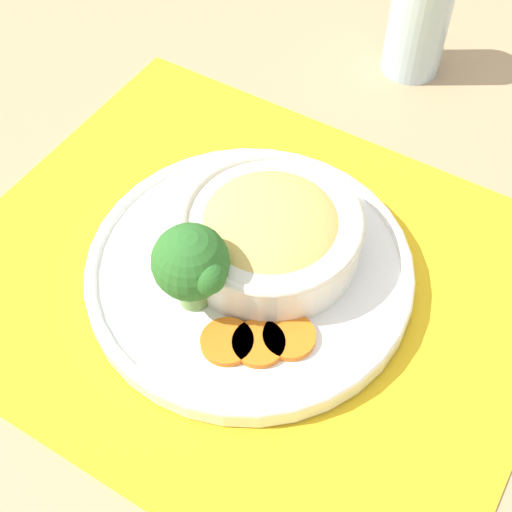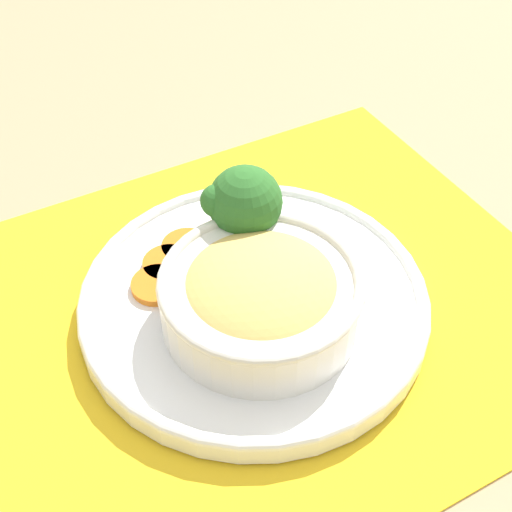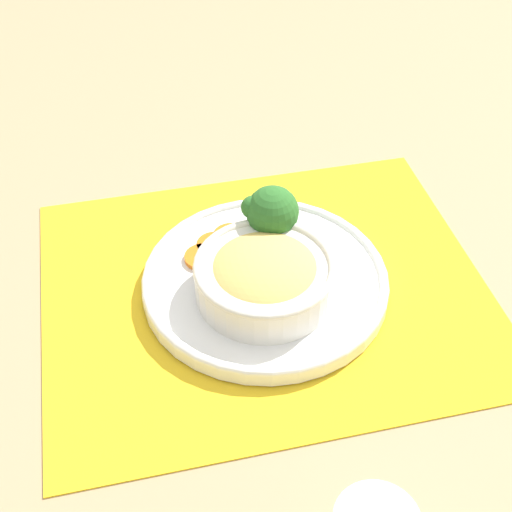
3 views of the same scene
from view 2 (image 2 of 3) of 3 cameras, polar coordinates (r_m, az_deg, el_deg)
ground_plane at (r=0.59m, az=-0.16°, el=-4.51°), size 4.00×4.00×0.00m
placemat at (r=0.59m, az=-0.16°, el=-4.38°), size 0.51×0.43×0.00m
plate at (r=0.58m, az=-0.16°, el=-3.51°), size 0.28×0.28×0.02m
bowl at (r=0.54m, az=0.41°, el=-3.10°), size 0.16×0.16×0.05m
broccoli_floret at (r=0.58m, az=-0.93°, el=4.20°), size 0.06×0.06×0.08m
carrot_slice_near at (r=0.61m, az=-5.59°, el=0.73°), size 0.04×0.04×0.01m
carrot_slice_middle at (r=0.60m, az=-7.05°, el=-0.64°), size 0.04×0.04×0.01m
carrot_slice_far at (r=0.58m, az=-7.91°, el=-2.31°), size 0.04×0.04×0.01m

